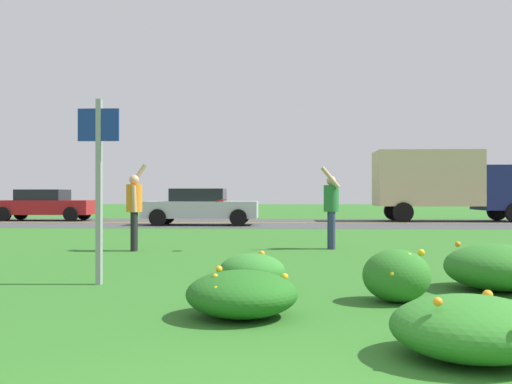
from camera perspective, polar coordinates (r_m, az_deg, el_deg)
ground_plane at (r=13.80m, az=3.69°, el=-5.31°), size 120.00×120.00×0.00m
highway_strip at (r=25.13m, az=3.09°, el=-3.02°), size 120.00×8.41×0.01m
highway_center_stripe at (r=25.13m, az=3.09°, el=-3.00°), size 120.00×0.16×0.00m
daylily_clump_front_left at (r=4.72m, az=20.19°, el=-12.25°), size 1.20×1.16×0.52m
daylily_clump_mid_center at (r=6.89m, az=13.50°, el=-7.90°), size 0.77×0.75×0.60m
daylily_clump_mid_left at (r=7.57m, az=-0.41°, el=-7.73°), size 0.86×0.84×0.48m
daylily_clump_front_center at (r=5.92m, az=-1.38°, el=-9.85°), size 1.12×1.15×0.49m
daylily_clump_mid_right at (r=8.11m, az=22.28°, el=-6.76°), size 1.28×1.35×0.59m
sign_post_near_path at (r=8.22m, az=-15.02°, el=1.89°), size 0.56×0.10×2.51m
person_thrower_orange_shirt at (r=12.94m, az=-11.74°, el=-1.25°), size 0.40×0.52×1.89m
person_catcher_green_shirt at (r=13.21m, az=7.31°, el=-1.26°), size 0.44×0.52×1.84m
frisbee_red at (r=12.64m, az=-3.40°, el=-0.81°), size 0.26×0.27×0.09m
car_red_leftmost at (r=29.16m, az=-19.86°, el=-1.17°), size 4.50×2.00×1.45m
car_silver_center_left at (r=23.43m, az=-5.42°, el=-1.42°), size 4.50×2.00×1.45m
box_truck_navy at (r=28.04m, az=18.03°, el=0.96°), size 6.70×2.46×3.20m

